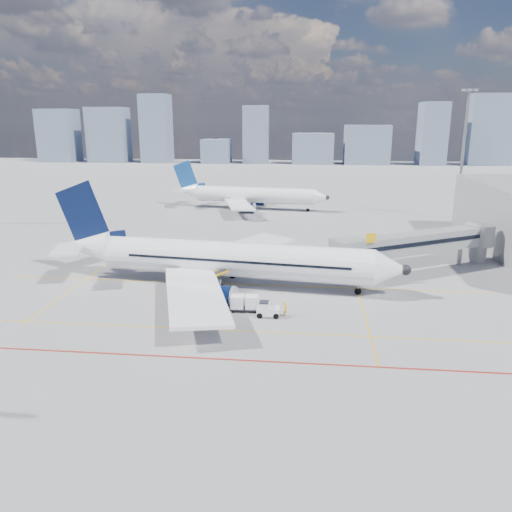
{
  "coord_description": "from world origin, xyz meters",
  "views": [
    {
      "loc": [
        7.99,
        -49.8,
        19.45
      ],
      "look_at": [
        1.84,
        6.8,
        4.0
      ],
      "focal_mm": 35.0,
      "sensor_mm": 36.0,
      "label": 1
    }
  ],
  "objects_px": {
    "cargo_dolly": "(245,303)",
    "belt_loader": "(195,288)",
    "main_aircraft": "(220,259)",
    "ramp_worker": "(285,309)",
    "second_aircraft": "(248,195)",
    "baggage_tug": "(267,309)"
  },
  "relations": [
    {
      "from": "baggage_tug",
      "to": "cargo_dolly",
      "type": "height_order",
      "value": "cargo_dolly"
    },
    {
      "from": "main_aircraft",
      "to": "second_aircraft",
      "type": "distance_m",
      "value": 54.42
    },
    {
      "from": "cargo_dolly",
      "to": "belt_loader",
      "type": "distance_m",
      "value": 8.05
    },
    {
      "from": "ramp_worker",
      "to": "main_aircraft",
      "type": "bearing_deg",
      "value": 70.8
    },
    {
      "from": "baggage_tug",
      "to": "cargo_dolly",
      "type": "bearing_deg",
      "value": 151.23
    },
    {
      "from": "second_aircraft",
      "to": "ramp_worker",
      "type": "bearing_deg",
      "value": -71.49
    },
    {
      "from": "cargo_dolly",
      "to": "ramp_worker",
      "type": "distance_m",
      "value": 4.43
    },
    {
      "from": "main_aircraft",
      "to": "ramp_worker",
      "type": "xyz_separation_m",
      "value": [
        8.45,
        -9.57,
        -2.46
      ]
    },
    {
      "from": "baggage_tug",
      "to": "cargo_dolly",
      "type": "distance_m",
      "value": 2.8
    },
    {
      "from": "second_aircraft",
      "to": "cargo_dolly",
      "type": "relative_size",
      "value": 11.58
    },
    {
      "from": "belt_loader",
      "to": "ramp_worker",
      "type": "distance_m",
      "value": 12.24
    },
    {
      "from": "main_aircraft",
      "to": "ramp_worker",
      "type": "height_order",
      "value": "main_aircraft"
    },
    {
      "from": "belt_loader",
      "to": "main_aircraft",
      "type": "bearing_deg",
      "value": 33.78
    },
    {
      "from": "ramp_worker",
      "to": "baggage_tug",
      "type": "bearing_deg",
      "value": 128.18
    },
    {
      "from": "main_aircraft",
      "to": "baggage_tug",
      "type": "height_order",
      "value": "main_aircraft"
    },
    {
      "from": "belt_loader",
      "to": "ramp_worker",
      "type": "bearing_deg",
      "value": -52.9
    },
    {
      "from": "second_aircraft",
      "to": "baggage_tug",
      "type": "xyz_separation_m",
      "value": [
        9.96,
        -64.18,
        -2.46
      ]
    },
    {
      "from": "main_aircraft",
      "to": "second_aircraft",
      "type": "xyz_separation_m",
      "value": [
        -3.35,
        54.32,
        0.01
      ]
    },
    {
      "from": "ramp_worker",
      "to": "belt_loader",
      "type": "bearing_deg",
      "value": 91.04
    },
    {
      "from": "second_aircraft",
      "to": "belt_loader",
      "type": "height_order",
      "value": "second_aircraft"
    },
    {
      "from": "belt_loader",
      "to": "ramp_worker",
      "type": "xyz_separation_m",
      "value": [
        10.77,
        -5.81,
        0.07
      ]
    },
    {
      "from": "second_aircraft",
      "to": "ramp_worker",
      "type": "height_order",
      "value": "second_aircraft"
    }
  ]
}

